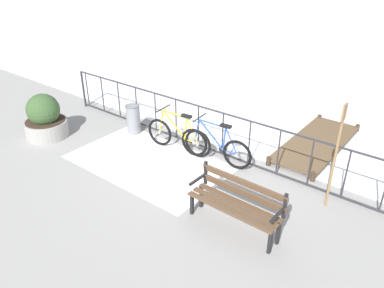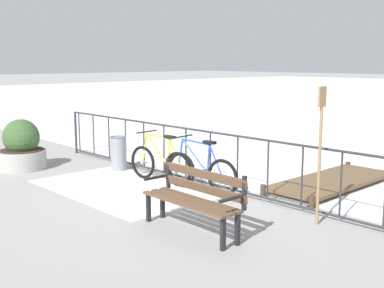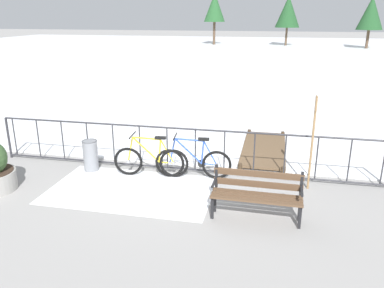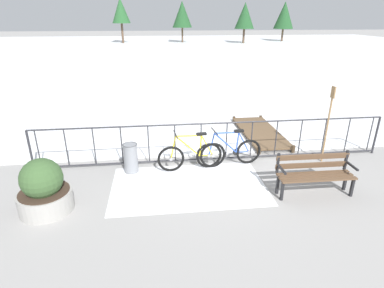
# 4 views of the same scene
# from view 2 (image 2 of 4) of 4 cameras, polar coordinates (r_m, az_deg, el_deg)

# --- Properties ---
(ground_plane) EXTENTS (160.00, 160.00, 0.00)m
(ground_plane) POSITION_cam_2_polar(r_m,az_deg,el_deg) (9.36, 0.67, -4.76)
(ground_plane) COLOR gray
(snow_patch) EXTENTS (3.43, 2.07, 0.01)m
(snow_patch) POSITION_cam_2_polar(r_m,az_deg,el_deg) (9.22, -8.16, -5.07)
(snow_patch) COLOR white
(snow_patch) RESTS_ON ground
(railing_fence) EXTENTS (9.06, 0.06, 1.07)m
(railing_fence) POSITION_cam_2_polar(r_m,az_deg,el_deg) (9.24, 0.68, -1.40)
(railing_fence) COLOR #2D2D33
(railing_fence) RESTS_ON ground
(bicycle_near_railing) EXTENTS (1.71, 0.52, 0.97)m
(bicycle_near_railing) POSITION_cam_2_polar(r_m,az_deg,el_deg) (8.84, 0.88, -3.17)
(bicycle_near_railing) COLOR black
(bicycle_near_railing) RESTS_ON ground
(bicycle_second) EXTENTS (1.71, 0.52, 0.97)m
(bicycle_second) POSITION_cam_2_polar(r_m,az_deg,el_deg) (9.47, -3.56, -2.33)
(bicycle_second) COLOR black
(bicycle_second) RESTS_ON ground
(park_bench) EXTENTS (1.61, 0.51, 0.89)m
(park_bench) POSITION_cam_2_polar(r_m,az_deg,el_deg) (6.76, 0.38, -5.95)
(park_bench) COLOR brown
(park_bench) RESTS_ON ground
(planter_with_shrub) EXTENTS (1.02, 1.02, 1.09)m
(planter_with_shrub) POSITION_cam_2_polar(r_m,az_deg,el_deg) (11.29, -19.15, -0.41)
(planter_with_shrub) COLOR #9E9B96
(planter_with_shrub) RESTS_ON ground
(trash_bin) EXTENTS (0.35, 0.35, 0.73)m
(trash_bin) POSITION_cam_2_polar(r_m,az_deg,el_deg) (10.66, -8.52, -1.05)
(trash_bin) COLOR gray
(trash_bin) RESTS_ON ground
(oar_upright) EXTENTS (0.04, 0.16, 1.98)m
(oar_upright) POSITION_cam_2_polar(r_m,az_deg,el_deg) (7.10, 14.64, -0.32)
(oar_upright) COLOR #937047
(oar_upright) RESTS_ON ground
(wooden_dock) EXTENTS (1.10, 2.96, 0.20)m
(wooden_dock) POSITION_cam_2_polar(r_m,az_deg,el_deg) (9.55, 15.98, -4.12)
(wooden_dock) COLOR brown
(wooden_dock) RESTS_ON ground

